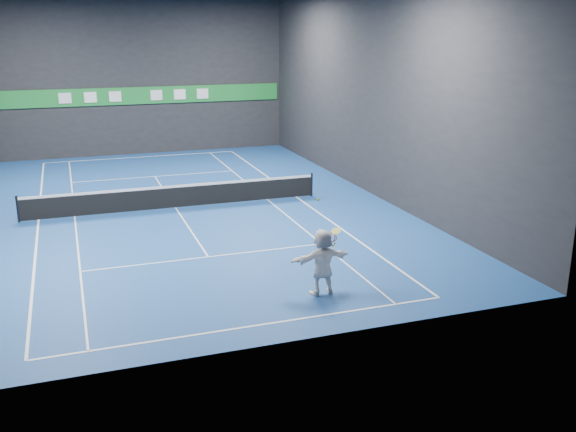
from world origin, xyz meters
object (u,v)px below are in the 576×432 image
object	(u,v)px
tennis_racket	(332,238)
player	(322,262)
tennis_ball	(318,200)
tennis_net	(175,196)

from	to	relation	value
tennis_racket	player	bearing A→B (deg)	-171.36
player	tennis_ball	distance (m)	1.84
tennis_ball	tennis_net	world-z (taller)	tennis_ball
player	tennis_racket	world-z (taller)	player
tennis_net	tennis_racket	xyz separation A→B (m)	(2.77, -10.44, 1.10)
tennis_ball	tennis_racket	world-z (taller)	tennis_ball
player	tennis_ball	xyz separation A→B (m)	(-0.13, 0.06, 1.83)
player	tennis_net	xyz separation A→B (m)	(-2.46, 10.49, -0.43)
player	tennis_racket	bearing A→B (deg)	-175.51
tennis_ball	tennis_racket	distance (m)	1.25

